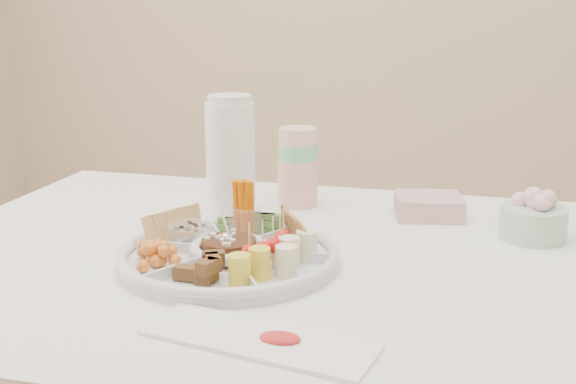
# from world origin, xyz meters

# --- Properties ---
(party_tray) EXTENTS (0.40, 0.40, 0.04)m
(party_tray) POSITION_xyz_m (-0.14, -0.07, 0.78)
(party_tray) COLOR silver
(party_tray) RESTS_ON dining_table
(bean_dip) EXTENTS (0.10, 0.10, 0.04)m
(bean_dip) POSITION_xyz_m (-0.14, -0.07, 0.79)
(bean_dip) COLOR #43190E
(bean_dip) RESTS_ON party_tray
(tortillas) EXTENTS (0.10, 0.10, 0.06)m
(tortillas) POSITION_xyz_m (-0.03, 0.00, 0.80)
(tortillas) COLOR #B06B2E
(tortillas) RESTS_ON party_tray
(carrot_cucumber) EXTENTS (0.13, 0.13, 0.11)m
(carrot_cucumber) POSITION_xyz_m (-0.15, 0.06, 0.82)
(carrot_cucumber) COLOR #D96702
(carrot_cucumber) RESTS_ON party_tray
(pita_raisins) EXTENTS (0.12, 0.12, 0.06)m
(pita_raisins) POSITION_xyz_m (-0.25, -0.01, 0.80)
(pita_raisins) COLOR tan
(pita_raisins) RESTS_ON party_tray
(cherries) EXTENTS (0.10, 0.10, 0.04)m
(cherries) POSITION_xyz_m (-0.25, -0.14, 0.79)
(cherries) COLOR orange
(cherries) RESTS_ON party_tray
(granola_chunks) EXTENTS (0.10, 0.10, 0.04)m
(granola_chunks) POSITION_xyz_m (-0.13, -0.20, 0.79)
(granola_chunks) COLOR brown
(granola_chunks) RESTS_ON party_tray
(banana_tomato) EXTENTS (0.12, 0.12, 0.10)m
(banana_tomato) POSITION_xyz_m (-0.02, -0.13, 0.82)
(banana_tomato) COLOR #D5C66F
(banana_tomato) RESTS_ON party_tray
(cup_stack) EXTENTS (0.12, 0.12, 0.25)m
(cup_stack) POSITION_xyz_m (-0.11, 0.33, 0.88)
(cup_stack) COLOR silver
(cup_stack) RESTS_ON dining_table
(thermos) EXTENTS (0.12, 0.12, 0.27)m
(thermos) POSITION_xyz_m (-0.23, 0.20, 0.89)
(thermos) COLOR white
(thermos) RESTS_ON dining_table
(flower_bowl) EXTENTS (0.16, 0.16, 0.09)m
(flower_bowl) POSITION_xyz_m (0.38, 0.21, 0.81)
(flower_bowl) COLOR silver
(flower_bowl) RESTS_ON dining_table
(napkin_stack) EXTENTS (0.16, 0.14, 0.05)m
(napkin_stack) POSITION_xyz_m (0.18, 0.31, 0.78)
(napkin_stack) COLOR #CF9CA1
(napkin_stack) RESTS_ON dining_table
(placemat) EXTENTS (0.34, 0.17, 0.01)m
(placemat) POSITION_xyz_m (-0.00, -0.34, 0.76)
(placemat) COLOR white
(placemat) RESTS_ON dining_table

